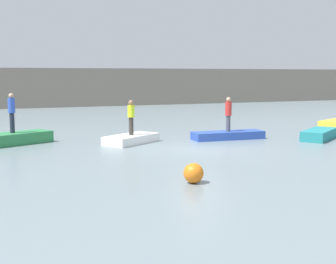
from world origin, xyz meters
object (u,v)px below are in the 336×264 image
(rowboat_teal, at_px, (319,134))
(person_hiviz_shirt, at_px, (131,116))
(person_blue_shirt, at_px, (12,111))
(rowboat_green, at_px, (13,139))
(rowboat_blue, at_px, (228,135))
(person_red_shirt, at_px, (228,113))
(mooring_buoy, at_px, (194,173))
(rowboat_white, at_px, (131,139))

(rowboat_teal, distance_m, person_hiviz_shirt, 9.55)
(rowboat_teal, height_order, person_blue_shirt, person_blue_shirt)
(rowboat_green, height_order, rowboat_blue, rowboat_green)
(rowboat_blue, bearing_deg, person_red_shirt, -176.13)
(rowboat_teal, bearing_deg, person_hiviz_shirt, 131.05)
(person_blue_shirt, bearing_deg, rowboat_green, 135.00)
(rowboat_teal, relative_size, person_red_shirt, 1.75)
(mooring_buoy, bearing_deg, rowboat_blue, 53.91)
(rowboat_blue, xyz_separation_m, mooring_buoy, (-5.80, -7.95, 0.11))
(person_red_shirt, bearing_deg, mooring_buoy, -126.09)
(rowboat_white, bearing_deg, person_blue_shirt, 128.70)
(person_red_shirt, distance_m, mooring_buoy, 9.90)
(rowboat_teal, relative_size, person_hiviz_shirt, 1.83)
(person_hiviz_shirt, bearing_deg, mooring_buoy, -95.66)
(rowboat_blue, height_order, person_blue_shirt, person_blue_shirt)
(rowboat_green, relative_size, rowboat_teal, 1.19)
(rowboat_white, height_order, person_hiviz_shirt, person_hiviz_shirt)
(rowboat_green, xyz_separation_m, person_hiviz_shirt, (5.22, -1.74, 1.05))
(person_red_shirt, height_order, mooring_buoy, person_red_shirt)
(rowboat_blue, distance_m, rowboat_teal, 4.61)
(person_hiviz_shirt, distance_m, mooring_buoy, 8.59)
(person_red_shirt, relative_size, mooring_buoy, 2.81)
(rowboat_blue, distance_m, mooring_buoy, 9.84)
(rowboat_teal, bearing_deg, person_red_shirt, 122.28)
(rowboat_blue, bearing_deg, mooring_buoy, -122.22)
(rowboat_white, relative_size, person_hiviz_shirt, 1.72)
(rowboat_white, distance_m, person_hiviz_shirt, 1.12)
(rowboat_white, height_order, person_red_shirt, person_red_shirt)
(rowboat_green, distance_m, rowboat_blue, 10.43)
(rowboat_white, relative_size, rowboat_blue, 0.77)
(person_hiviz_shirt, bearing_deg, person_red_shirt, -6.22)
(rowboat_blue, height_order, person_hiviz_shirt, person_hiviz_shirt)
(rowboat_teal, bearing_deg, person_blue_shirt, 129.53)
(rowboat_blue, relative_size, rowboat_teal, 1.22)
(rowboat_green, bearing_deg, rowboat_white, -42.26)
(person_hiviz_shirt, bearing_deg, rowboat_blue, -6.22)
(person_blue_shirt, xyz_separation_m, mooring_buoy, (4.38, -10.24, -1.27))
(rowboat_white, distance_m, person_blue_shirt, 5.67)
(rowboat_green, xyz_separation_m, rowboat_blue, (10.18, -2.29, -0.08))
(rowboat_green, height_order, rowboat_white, rowboat_green)
(rowboat_white, distance_m, mooring_buoy, 8.53)
(person_red_shirt, bearing_deg, person_blue_shirt, 167.34)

